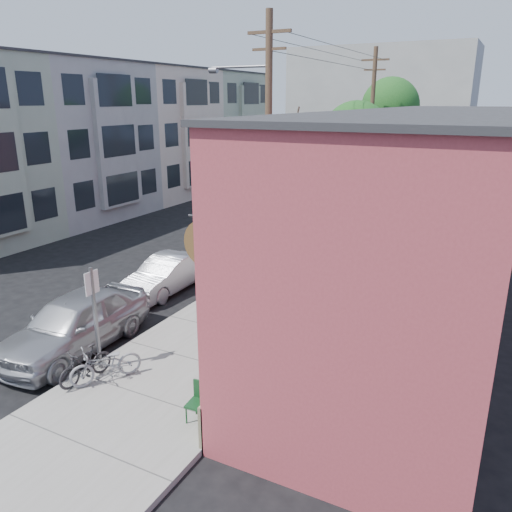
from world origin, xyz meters
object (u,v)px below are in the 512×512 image
at_px(parking_meter_far, 297,227).
at_px(tree_bare, 281,208).
at_px(patio_chair_a, 254,359).
at_px(car_2, 256,234).
at_px(parked_bike_a, 85,364).
at_px(tree_leafy_far, 390,107).
at_px(parked_bike_b, 106,364).
at_px(car_3, 301,214).
at_px(parking_meter_near, 198,281).
at_px(sign_post, 95,309).
at_px(patron_grey, 257,319).
at_px(tree_leafy_mid, 356,136).
at_px(patron_green, 229,359).
at_px(car_0, 74,323).
at_px(patio_chair_b, 198,404).
at_px(cyclist, 247,276).
at_px(bus, 321,172).
at_px(car_1, 167,274).
at_px(utility_pole_near, 267,139).

height_order(parking_meter_far, tree_bare, tree_bare).
xyz_separation_m(patio_chair_a, car_2, (-5.31, 10.33, 0.21)).
xyz_separation_m(parked_bike_a, car_2, (-1.70, 12.52, 0.19)).
distance_m(tree_leafy_far, car_2, 18.11).
bearing_deg(tree_bare, tree_leafy_far, 90.00).
bearing_deg(parked_bike_b, parking_meter_far, 124.11).
bearing_deg(car_3, parking_meter_near, -83.40).
bearing_deg(car_3, sign_post, -84.86).
bearing_deg(car_2, patron_grey, -65.25).
relative_size(parking_meter_near, patio_chair_a, 1.41).
height_order(tree_leafy_mid, parked_bike_b, tree_leafy_mid).
height_order(tree_bare, parked_bike_a, tree_bare).
height_order(tree_leafy_far, patron_green, tree_leafy_far).
bearing_deg(car_0, patio_chair_b, -17.53).
relative_size(parking_meter_near, tree_leafy_far, 0.15).
distance_m(patio_chair_a, car_3, 16.82).
height_order(patio_chair_b, patron_green, patron_green).
height_order(patio_chair_b, car_3, car_3).
xyz_separation_m(cyclist, bus, (-5.94, 23.58, 0.39)).
bearing_deg(car_1, patron_grey, -27.21).
bearing_deg(tree_leafy_mid, car_2, -102.67).
height_order(patio_chair_a, parked_bike_b, parked_bike_b).
bearing_deg(parked_bike_b, sign_post, 178.24).
bearing_deg(bus, cyclist, -75.61).
bearing_deg(car_3, car_2, -89.92).
xyz_separation_m(parking_meter_far, utility_pole_near, (0.14, -3.64, 4.43)).
distance_m(tree_bare, parked_bike_b, 10.93).
bearing_deg(tree_leafy_mid, parked_bike_a, -90.82).
bearing_deg(parked_bike_a, car_0, 151.55).
relative_size(parking_meter_near, car_1, 0.31).
bearing_deg(patron_green, car_2, -132.08).
xyz_separation_m(patron_green, cyclist, (-2.44, 5.40, -0.00)).
xyz_separation_m(utility_pole_near, parked_bike_b, (0.56, -10.22, -4.79)).
relative_size(tree_leafy_mid, car_1, 1.67).
bearing_deg(tree_bare, patio_chair_a, -69.41).
xyz_separation_m(patio_chair_a, patio_chair_b, (-0.19, -2.28, 0.00)).
bearing_deg(cyclist, patio_chair_b, 99.48).
bearing_deg(sign_post, car_3, 95.06).
bearing_deg(tree_bare, car_1, -117.93).
xyz_separation_m(tree_bare, patio_chair_b, (3.12, -11.09, -1.95)).
height_order(utility_pole_near, parked_bike_a, utility_pole_near).
height_order(sign_post, parked_bike_a, sign_post).
xyz_separation_m(car_3, bus, (-3.33, 12.20, 0.67)).
xyz_separation_m(car_1, bus, (-2.82, 24.09, 0.66)).
relative_size(parked_bike_a, car_0, 0.31).
relative_size(parking_meter_near, car_0, 0.25).
bearing_deg(car_2, tree_leafy_far, 80.50).
bearing_deg(patio_chair_b, bus, 100.61).
xyz_separation_m(tree_bare, cyclist, (0.62, -4.22, -1.61)).
bearing_deg(tree_bare, bus, 105.38).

